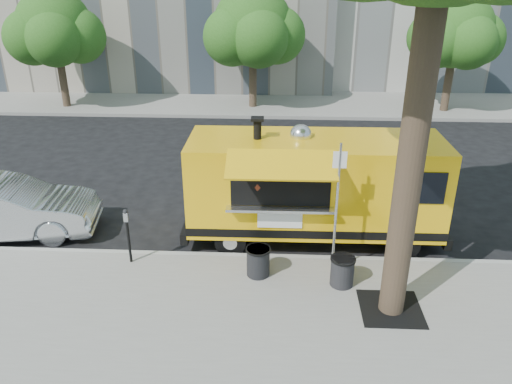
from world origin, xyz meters
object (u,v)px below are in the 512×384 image
far_tree_c (456,31)px  sign_post (337,203)px  trash_bin_left (342,270)px  parking_meter (128,230)px  trash_bin_right (258,261)px  far_tree_a (55,28)px  far_tree_b (253,26)px  sedan (5,209)px  food_truck (313,186)px

far_tree_c → sign_post: far_tree_c is taller
far_tree_c → trash_bin_left: far_tree_c is taller
parking_meter → trash_bin_right: size_ratio=2.04×
far_tree_a → far_tree_b: far_tree_b is taller
sign_post → sedan: size_ratio=0.66×
sign_post → food_truck: 1.80m
trash_bin_right → far_tree_c: bearing=60.2°
far_tree_b → sedan: 14.20m
far_tree_a → trash_bin_right: 17.49m
sign_post → trash_bin_left: size_ratio=4.65×
far_tree_c → sedan: 19.36m
far_tree_b → far_tree_c: size_ratio=1.06×
food_truck → trash_bin_left: 2.44m
trash_bin_left → parking_meter: bearing=172.1°
far_tree_b → trash_bin_left: far_tree_b is taller
far_tree_b → trash_bin_right: bearing=-86.3°
parking_meter → sedan: size_ratio=0.30×
far_tree_b → parking_meter: (-2.00, -14.05, -2.85)m
far_tree_a → far_tree_b: (9.00, 0.40, 0.06)m
sign_post → parking_meter: size_ratio=2.25×
sedan → sign_post: bearing=-109.2°
sign_post → trash_bin_right: size_ratio=4.59×
far_tree_b → sedan: bearing=-113.7°
far_tree_c → food_truck: bearing=-119.2°
trash_bin_right → sedan: bearing=165.2°
food_truck → trash_bin_right: 2.46m
far_tree_c → far_tree_b: bearing=178.1°
sedan → trash_bin_left: 8.52m
far_tree_a → sign_post: size_ratio=1.79×
far_tree_b → parking_meter: far_tree_b is taller
far_tree_c → trash_bin_left: size_ratio=8.08×
far_tree_a → sedan: 13.13m
far_tree_a → far_tree_c: (18.00, 0.10, -0.06)m
sedan → trash_bin_left: (8.27, -2.00, -0.25)m
far_tree_a → trash_bin_left: far_tree_a is taller
far_tree_a → sedan: bearing=-74.4°
far_tree_b → trash_bin_left: (2.71, -14.70, -3.34)m
food_truck → sedan: food_truck is taller
far_tree_c → food_truck: (-6.82, -12.23, -2.25)m
far_tree_a → food_truck: 16.65m
far_tree_c → sedan: size_ratio=1.15×
trash_bin_left → trash_bin_right: 1.81m
food_truck → trash_bin_left: (0.54, -2.17, -0.98)m
parking_meter → far_tree_b: bearing=81.9°
sign_post → parking_meter: 4.64m
sign_post → parking_meter: sign_post is taller
far_tree_c → sign_post: 15.48m
far_tree_a → sign_post: 18.14m
far_tree_b → sedan: (-5.56, -12.70, -3.09)m
parking_meter → far_tree_a: bearing=117.1°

